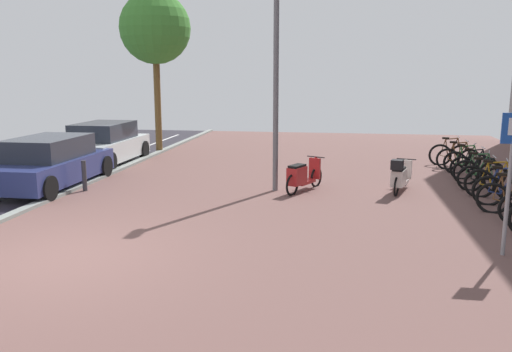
{
  "coord_description": "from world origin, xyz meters",
  "views": [
    {
      "loc": [
        4.5,
        -7.61,
        2.99
      ],
      "look_at": [
        3.1,
        1.19,
        1.26
      ],
      "focal_mm": 36.6,
      "sensor_mm": 36.0,
      "label": 1
    }
  ],
  "objects_px": {
    "scooter_near": "(400,176)",
    "scooter_mid": "(302,176)",
    "bicycle_rack_05": "(484,178)",
    "bicycle_rack_04": "(495,184)",
    "bicycle_rack_07": "(474,168)",
    "bicycle_rack_08": "(466,163)",
    "bicycle_rack_03": "(504,191)",
    "parking_sign": "(511,169)",
    "bicycle_rack_10": "(450,155)",
    "bicycle_rack_09": "(458,159)",
    "bicycle_rack_06": "(479,173)",
    "parked_car_far": "(104,144)",
    "parked_car_near": "(49,163)",
    "bollard_far": "(84,176)",
    "bicycle_rack_02": "(509,199)",
    "street_tree": "(155,29)",
    "lamp_post": "(276,77)"
  },
  "relations": [
    {
      "from": "bicycle_rack_03",
      "to": "bicycle_rack_10",
      "type": "distance_m",
      "value": 5.6
    },
    {
      "from": "bicycle_rack_08",
      "to": "scooter_mid",
      "type": "relative_size",
      "value": 0.78
    },
    {
      "from": "bicycle_rack_03",
      "to": "parking_sign",
      "type": "distance_m",
      "value": 3.87
    },
    {
      "from": "bollard_far",
      "to": "scooter_mid",
      "type": "bearing_deg",
      "value": 8.05
    },
    {
      "from": "bicycle_rack_03",
      "to": "bicycle_rack_10",
      "type": "relative_size",
      "value": 1.02
    },
    {
      "from": "bicycle_rack_09",
      "to": "bicycle_rack_02",
      "type": "bearing_deg",
      "value": -91.3
    },
    {
      "from": "bicycle_rack_03",
      "to": "scooter_near",
      "type": "height_order",
      "value": "bicycle_rack_03"
    },
    {
      "from": "bicycle_rack_03",
      "to": "parking_sign",
      "type": "relative_size",
      "value": 0.59
    },
    {
      "from": "scooter_mid",
      "to": "parked_car_far",
      "type": "distance_m",
      "value": 7.77
    },
    {
      "from": "bicycle_rack_04",
      "to": "parked_car_far",
      "type": "xyz_separation_m",
      "value": [
        -11.76,
        3.34,
        0.31
      ]
    },
    {
      "from": "bicycle_rack_10",
      "to": "street_tree",
      "type": "bearing_deg",
      "value": 172.04
    },
    {
      "from": "bicycle_rack_04",
      "to": "scooter_mid",
      "type": "xyz_separation_m",
      "value": [
        -4.75,
        -0.01,
        0.05
      ]
    },
    {
      "from": "bicycle_rack_04",
      "to": "bicycle_rack_09",
      "type": "bearing_deg",
      "value": 90.27
    },
    {
      "from": "bollard_far",
      "to": "bicycle_rack_10",
      "type": "bearing_deg",
      "value": 28.61
    },
    {
      "from": "bicycle_rack_08",
      "to": "parking_sign",
      "type": "bearing_deg",
      "value": -98.08
    },
    {
      "from": "bicycle_rack_03",
      "to": "bicycle_rack_04",
      "type": "height_order",
      "value": "bicycle_rack_04"
    },
    {
      "from": "bollard_far",
      "to": "bicycle_rack_08",
      "type": "bearing_deg",
      "value": 21.02
    },
    {
      "from": "bicycle_rack_07",
      "to": "parked_car_near",
      "type": "relative_size",
      "value": 0.33
    },
    {
      "from": "bicycle_rack_07",
      "to": "scooter_mid",
      "type": "height_order",
      "value": "bicycle_rack_07"
    },
    {
      "from": "parked_car_near",
      "to": "street_tree",
      "type": "bearing_deg",
      "value": 83.7
    },
    {
      "from": "street_tree",
      "to": "parked_car_far",
      "type": "bearing_deg",
      "value": -107.17
    },
    {
      "from": "bicycle_rack_03",
      "to": "street_tree",
      "type": "relative_size",
      "value": 0.23
    },
    {
      "from": "bicycle_rack_06",
      "to": "lamp_post",
      "type": "bearing_deg",
      "value": -164.02
    },
    {
      "from": "bicycle_rack_03",
      "to": "bicycle_rack_05",
      "type": "xyz_separation_m",
      "value": [
        -0.04,
        1.6,
        -0.01
      ]
    },
    {
      "from": "scooter_near",
      "to": "scooter_mid",
      "type": "relative_size",
      "value": 1.08
    },
    {
      "from": "bicycle_rack_03",
      "to": "street_tree",
      "type": "distance_m",
      "value": 13.66
    },
    {
      "from": "bicycle_rack_05",
      "to": "street_tree",
      "type": "height_order",
      "value": "street_tree"
    },
    {
      "from": "lamp_post",
      "to": "parked_car_near",
      "type": "bearing_deg",
      "value": -175.77
    },
    {
      "from": "bicycle_rack_08",
      "to": "bicycle_rack_10",
      "type": "bearing_deg",
      "value": 95.43
    },
    {
      "from": "bicycle_rack_09",
      "to": "bicycle_rack_10",
      "type": "xyz_separation_m",
      "value": [
        -0.09,
        0.8,
        0.01
      ]
    },
    {
      "from": "bicycle_rack_04",
      "to": "scooter_near",
      "type": "height_order",
      "value": "bicycle_rack_04"
    },
    {
      "from": "bicycle_rack_10",
      "to": "parked_car_near",
      "type": "bearing_deg",
      "value": -155.55
    },
    {
      "from": "bicycle_rack_07",
      "to": "bicycle_rack_08",
      "type": "height_order",
      "value": "bicycle_rack_08"
    },
    {
      "from": "bicycle_rack_04",
      "to": "bicycle_rack_08",
      "type": "bearing_deg",
      "value": 89.31
    },
    {
      "from": "bicycle_rack_04",
      "to": "lamp_post",
      "type": "relative_size",
      "value": 0.27
    },
    {
      "from": "bicycle_rack_10",
      "to": "parked_car_far",
      "type": "relative_size",
      "value": 0.36
    },
    {
      "from": "bicycle_rack_09",
      "to": "scooter_mid",
      "type": "xyz_separation_m",
      "value": [
        -4.73,
        -4.01,
        0.06
      ]
    },
    {
      "from": "scooter_mid",
      "to": "bollard_far",
      "type": "distance_m",
      "value": 5.69
    },
    {
      "from": "bicycle_rack_05",
      "to": "parked_car_near",
      "type": "xyz_separation_m",
      "value": [
        -11.53,
        -1.22,
        0.3
      ]
    },
    {
      "from": "parked_car_near",
      "to": "parked_car_far",
      "type": "bearing_deg",
      "value": 92.59
    },
    {
      "from": "bicycle_rack_03",
      "to": "bicycle_rack_05",
      "type": "height_order",
      "value": "bicycle_rack_03"
    },
    {
      "from": "bicycle_rack_04",
      "to": "lamp_post",
      "type": "height_order",
      "value": "lamp_post"
    },
    {
      "from": "bicycle_rack_02",
      "to": "parked_car_far",
      "type": "height_order",
      "value": "parked_car_far"
    },
    {
      "from": "bollard_far",
      "to": "bicycle_rack_07",
      "type": "bearing_deg",
      "value": 17.03
    },
    {
      "from": "bicycle_rack_03",
      "to": "bicycle_rack_06",
      "type": "relative_size",
      "value": 1.05
    },
    {
      "from": "lamp_post",
      "to": "bicycle_rack_03",
      "type": "bearing_deg",
      "value": -8.71
    },
    {
      "from": "bicycle_rack_05",
      "to": "bicycle_rack_04",
      "type": "bearing_deg",
      "value": -86.17
    },
    {
      "from": "bicycle_rack_06",
      "to": "bollard_far",
      "type": "bearing_deg",
      "value": -166.98
    },
    {
      "from": "scooter_near",
      "to": "parking_sign",
      "type": "distance_m",
      "value": 4.94
    },
    {
      "from": "bicycle_rack_06",
      "to": "bicycle_rack_07",
      "type": "relative_size",
      "value": 0.99
    }
  ]
}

